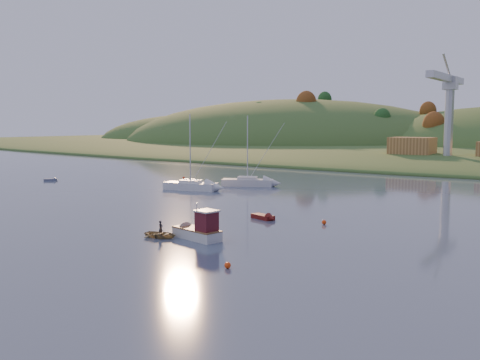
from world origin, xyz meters
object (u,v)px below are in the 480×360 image
Objects in this scene: fishing_boat at (194,229)px; sailboat_far at (247,182)px; sailboat_near at (191,185)px; red_tender at (267,218)px; grey_dinghy at (53,180)px; canoe at (161,234)px.

sailboat_far is at bearing -51.65° from fishing_boat.
red_tender is at bearing -45.20° from sailboat_near.
sailboat_near is 29.48m from red_tender.
grey_dinghy is at bearing 177.78° from sailboat_far.
grey_dinghy is (-35.28, -14.47, -0.58)m from sailboat_far.
sailboat_near is at bearing -38.27° from fishing_boat.
sailboat_far is at bearing -24.66° from grey_dinghy.
red_tender is (3.11, 14.00, -0.09)m from canoe.
sailboat_near is 4.81× the size of grey_dinghy.
canoe is at bearing -84.80° from red_tender.
fishing_boat is 0.52× the size of sailboat_far.
fishing_boat is 43.08m from sailboat_far.
sailboat_far reaches higher than canoe.
red_tender is (20.44, -25.76, -0.53)m from sailboat_far.
sailboat_far is (-20.12, 38.10, -0.09)m from fishing_boat.
sailboat_near reaches higher than sailboat_far.
sailboat_far is 38.14m from grey_dinghy.
sailboat_near is at bearing -38.75° from grey_dinghy.
fishing_boat is at bearing -86.68° from sailboat_far.
sailboat_near is 10.98m from sailboat_far.
sailboat_far reaches higher than grey_dinghy.
red_tender is at bearing -76.07° from sailboat_far.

